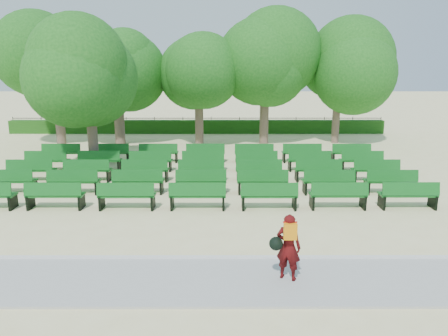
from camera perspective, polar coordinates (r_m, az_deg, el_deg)
The scene contains 9 objects.
ground at distance 17.11m, azimuth -6.36°, elevation -2.80°, with size 120.00×120.00×0.00m, color beige.
paving at distance 10.28m, azimuth -10.90°, elevation -14.32°, with size 30.00×2.20×0.06m, color #A6A7A2.
curb at distance 11.28m, azimuth -9.81°, elevation -11.52°, with size 30.00×0.12×0.10m, color silver.
hedge at distance 30.68m, azimuth -3.58°, elevation 5.40°, with size 26.00×0.70×0.90m, color #1D5114.
fence at distance 31.14m, azimuth -3.52°, elevation 4.69°, with size 26.00×0.10×1.02m, color black, non-canonical shape.
tree_line at distance 26.81m, azimuth -4.08°, elevation 3.23°, with size 21.80×6.80×7.04m, color #20641B, non-canonical shape.
bench_array at distance 18.24m, azimuth -2.81°, elevation -1.37°, with size 1.92×0.68×1.20m.
tree_among at distance 20.49m, azimuth -17.27°, elevation 10.90°, with size 4.45×4.45×6.08m.
person at distance 9.91m, azimuth 8.30°, elevation -10.06°, with size 0.77×0.57×1.53m.
Camera 1 is at (1.87, -16.31, 4.80)m, focal length 35.00 mm.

